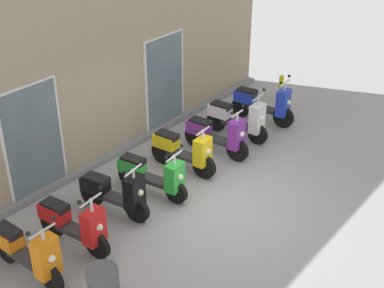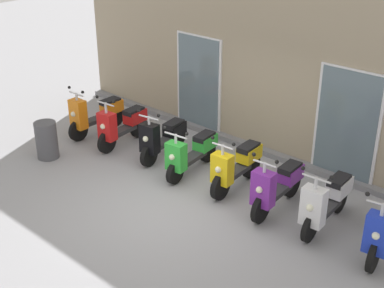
# 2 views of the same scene
# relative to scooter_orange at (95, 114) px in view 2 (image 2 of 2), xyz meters

# --- Properties ---
(ground_plane) EXTENTS (40.00, 40.00, 0.00)m
(ground_plane) POSITION_rel_scooter_orange_xyz_m (3.50, -1.01, -0.50)
(ground_plane) COLOR #939399
(storefront_facade) EXTENTS (11.21, 0.50, 3.95)m
(storefront_facade) POSITION_rel_scooter_orange_xyz_m (3.50, 1.99, 1.42)
(storefront_facade) COLOR gray
(storefront_facade) RESTS_ON ground_plane
(scooter_orange) EXTENTS (0.54, 1.64, 1.27)m
(scooter_orange) POSITION_rel_scooter_orange_xyz_m (0.00, 0.00, 0.00)
(scooter_orange) COLOR black
(scooter_orange) RESTS_ON ground_plane
(scooter_red) EXTENTS (0.56, 1.55, 1.28)m
(scooter_red) POSITION_rel_scooter_orange_xyz_m (0.94, -0.01, -0.00)
(scooter_red) COLOR black
(scooter_red) RESTS_ON ground_plane
(scooter_black) EXTENTS (0.60, 1.53, 1.22)m
(scooter_black) POSITION_rel_scooter_orange_xyz_m (2.05, 0.16, -0.04)
(scooter_black) COLOR black
(scooter_black) RESTS_ON ground_plane
(scooter_green) EXTENTS (0.59, 1.61, 1.16)m
(scooter_green) POSITION_rel_scooter_orange_xyz_m (2.97, 0.06, -0.05)
(scooter_green) COLOR black
(scooter_green) RESTS_ON ground_plane
(scooter_yellow) EXTENTS (0.53, 1.60, 1.22)m
(scooter_yellow) POSITION_rel_scooter_orange_xyz_m (4.04, 0.15, -0.02)
(scooter_yellow) COLOR black
(scooter_yellow) RESTS_ON ground_plane
(scooter_purple) EXTENTS (0.51, 1.64, 1.26)m
(scooter_purple) POSITION_rel_scooter_orange_xyz_m (5.05, 0.02, -0.01)
(scooter_purple) COLOR black
(scooter_purple) RESTS_ON ground_plane
(scooter_white) EXTENTS (0.56, 1.64, 1.29)m
(scooter_white) POSITION_rel_scooter_orange_xyz_m (5.98, 0.10, 0.01)
(scooter_white) COLOR black
(scooter_white) RESTS_ON ground_plane
(trash_bin) EXTENTS (0.47, 0.47, 0.82)m
(trash_bin) POSITION_rel_scooter_orange_xyz_m (0.21, -1.50, -0.09)
(trash_bin) COLOR #4C4C51
(trash_bin) RESTS_ON ground_plane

